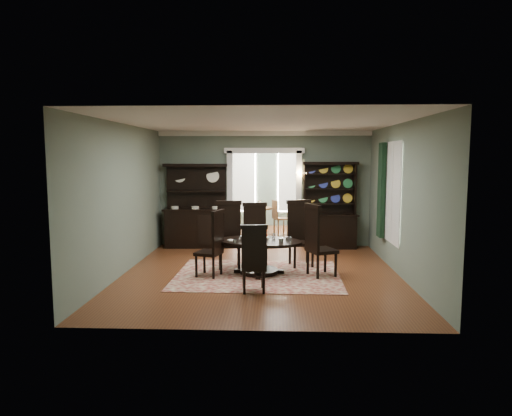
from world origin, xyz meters
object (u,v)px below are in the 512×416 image
Objects in this scene: dining_table at (259,250)px; sideboard at (196,218)px; parlor_table at (258,217)px; welsh_dresser at (329,217)px.

sideboard reaches higher than dining_table.
parlor_table is at bearing 102.29° from dining_table.
welsh_dresser is at bearing -2.83° from sideboard.
parlor_table is (-0.20, 4.64, 0.06)m from dining_table.
sideboard reaches higher than parlor_table.
parlor_table is at bearing 132.08° from welsh_dresser.
dining_table is 0.85× the size of welsh_dresser.
welsh_dresser is at bearing 67.56° from dining_table.
welsh_dresser reaches higher than parlor_table.
parlor_table reaches higher than dining_table.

